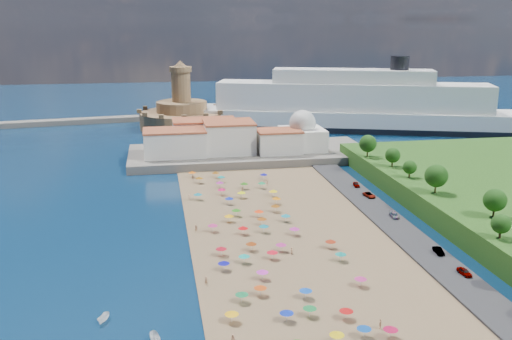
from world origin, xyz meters
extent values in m
plane|color=#071938|center=(0.00, 0.00, 0.00)|extent=(700.00, 700.00, 0.00)
cube|color=#59544C|center=(10.00, 73.00, 1.50)|extent=(90.00, 36.00, 3.00)
cube|color=#59544C|center=(-12.00, 108.00, 1.20)|extent=(18.00, 70.00, 2.40)
cube|color=silver|center=(-18.00, 69.00, 7.50)|extent=(22.00, 14.00, 9.00)
cube|color=silver|center=(2.00, 71.00, 8.50)|extent=(18.00, 16.00, 11.00)
cube|color=silver|center=(20.00, 67.00, 7.00)|extent=(16.00, 12.00, 8.00)
cube|color=silver|center=(-6.00, 83.00, 8.00)|extent=(24.00, 14.00, 10.00)
cube|color=silver|center=(30.00, 71.00, 7.00)|extent=(16.00, 16.00, 8.00)
sphere|color=silver|center=(30.00, 71.00, 13.00)|extent=(10.00, 10.00, 10.00)
cylinder|color=silver|center=(30.00, 71.00, 16.80)|extent=(1.20, 1.20, 1.60)
cylinder|color=#96744B|center=(-12.00, 138.00, 4.00)|extent=(40.00, 40.00, 8.00)
cylinder|color=#96744B|center=(-12.00, 138.00, 10.50)|extent=(24.00, 24.00, 5.00)
cylinder|color=#96744B|center=(-12.00, 138.00, 20.00)|extent=(9.00, 9.00, 14.00)
cylinder|color=#96744B|center=(-12.00, 138.00, 28.20)|extent=(10.40, 10.40, 2.40)
cone|color=#96744B|center=(-12.00, 138.00, 30.90)|extent=(6.00, 6.00, 3.00)
cube|color=black|center=(66.83, 121.05, 1.28)|extent=(158.46, 71.72, 2.56)
cube|color=white|center=(66.83, 121.05, 4.74)|extent=(157.39, 71.03, 9.48)
cube|color=white|center=(66.83, 121.05, 15.80)|extent=(126.04, 57.22, 12.64)
cube|color=white|center=(66.83, 121.05, 25.28)|extent=(74.67, 36.89, 6.32)
cylinder|color=black|center=(86.85, 114.51, 31.60)|extent=(8.43, 8.43, 6.32)
cylinder|color=gray|center=(11.94, -56.36, 1.25)|extent=(0.07, 0.07, 2.00)
cone|color=#A60D39|center=(11.94, -56.36, 2.15)|extent=(2.50, 2.50, 0.60)
cylinder|color=gray|center=(7.48, 0.78, 1.25)|extent=(0.07, 0.07, 2.00)
cone|color=#0F7A91|center=(7.48, 0.78, 2.15)|extent=(2.50, 2.50, 0.60)
cylinder|color=gray|center=(-0.73, -21.87, 1.25)|extent=(0.07, 0.07, 2.00)
cone|color=red|center=(-0.73, -21.87, 2.15)|extent=(2.50, 2.50, 0.60)
cylinder|color=gray|center=(13.64, -25.40, 1.25)|extent=(0.07, 0.07, 2.00)
cone|color=#0D7B74|center=(13.64, -25.40, 2.15)|extent=(2.50, 2.50, 0.60)
cylinder|color=gray|center=(-5.81, 46.16, 1.25)|extent=(0.07, 0.07, 2.00)
cone|color=#83490B|center=(-5.81, 46.16, 2.15)|extent=(2.50, 2.50, 0.60)
cylinder|color=gray|center=(2.76, -56.39, 1.25)|extent=(0.07, 0.07, 2.00)
cone|color=yellow|center=(2.76, -56.39, 2.15)|extent=(2.50, 2.50, 0.60)
cylinder|color=gray|center=(-5.73, 34.34, 1.25)|extent=(0.07, 0.07, 2.00)
cone|color=#A2228A|center=(-5.73, 34.34, 2.15)|extent=(2.50, 2.50, 0.60)
cylinder|color=gray|center=(-6.95, 3.14, 1.25)|extent=(0.07, 0.07, 2.00)
cone|color=#EFAD0D|center=(-6.95, 3.14, 2.15)|extent=(2.50, 2.50, 0.60)
cylinder|color=gray|center=(1.79, -40.60, 1.25)|extent=(0.07, 0.07, 2.00)
cone|color=#0E47BD|center=(1.79, -40.60, 2.15)|extent=(2.50, 2.50, 0.60)
cylinder|color=gray|center=(-13.42, 23.27, 1.25)|extent=(0.07, 0.07, 2.00)
cone|color=#0E7587|center=(-13.42, 23.27, 2.15)|extent=(2.50, 2.50, 0.60)
cylinder|color=gray|center=(-4.48, 7.37, 1.25)|extent=(0.07, 0.07, 2.00)
cone|color=#227715|center=(-4.48, 7.37, 2.15)|extent=(2.50, 2.50, 0.60)
cylinder|color=gray|center=(-5.01, 17.82, 1.25)|extent=(0.07, 0.07, 2.00)
cone|color=#0D23A9|center=(-5.01, 17.82, 2.15)|extent=(2.50, 2.50, 0.60)
cylinder|color=gray|center=(-10.23, -40.02, 1.25)|extent=(0.07, 0.07, 2.00)
cone|color=#157640|center=(-10.23, -40.02, 2.15)|extent=(2.50, 2.50, 0.60)
cylinder|color=gray|center=(-11.82, -25.67, 1.25)|extent=(0.07, 0.07, 2.00)
cone|color=#0C0B95|center=(-11.82, -25.67, 2.15)|extent=(2.50, 2.50, 0.60)
cylinder|color=gray|center=(7.45, -8.81, 1.25)|extent=(0.07, 0.07, 2.00)
cone|color=#B52692|center=(7.45, -8.81, 2.15)|extent=(2.50, 2.50, 0.60)
cylinder|color=gray|center=(-3.62, -48.13, 1.25)|extent=(0.07, 0.07, 2.00)
cone|color=#0D26AC|center=(-3.62, -48.13, 2.15)|extent=(2.50, 2.50, 0.60)
cylinder|color=gray|center=(-7.09, -22.84, 1.25)|extent=(0.07, 0.07, 2.00)
cone|color=#109B8D|center=(-7.09, -22.84, 2.15)|extent=(2.50, 2.50, 0.60)
cylinder|color=gray|center=(1.00, -0.51, 1.25)|extent=(0.07, 0.07, 2.00)
cone|color=#88400C|center=(1.00, -0.51, 2.15)|extent=(2.50, 2.50, 0.60)
cylinder|color=gray|center=(9.45, 41.26, 1.25)|extent=(0.07, 0.07, 2.00)
cone|color=#0B0B90|center=(9.45, 41.26, 2.15)|extent=(2.50, 2.50, 0.60)
cylinder|color=gray|center=(8.72, 22.48, 1.25)|extent=(0.07, 0.07, 2.00)
cone|color=yellow|center=(8.72, 22.48, 2.15)|extent=(2.50, 2.50, 0.60)
cylinder|color=gray|center=(6.91, 31.51, 1.25)|extent=(0.07, 0.07, 2.00)
cone|color=#167F46|center=(6.91, 31.51, 2.15)|extent=(2.50, 2.50, 0.60)
cylinder|color=gray|center=(6.77, -49.26, 1.25)|extent=(0.07, 0.07, 2.00)
cone|color=#B50E0F|center=(6.77, -49.26, 2.15)|extent=(2.50, 2.50, 0.60)
cylinder|color=gray|center=(-4.70, -31.25, 1.25)|extent=(0.07, 0.07, 2.00)
cone|color=#C82ABC|center=(-4.70, -31.25, 2.15)|extent=(2.50, 2.50, 0.60)
cylinder|color=gray|center=(-4.74, -6.14, 1.25)|extent=(0.07, 0.07, 2.00)
cone|color=red|center=(-4.74, -6.14, 2.15)|extent=(2.50, 2.50, 0.60)
cylinder|color=gray|center=(2.08, -18.00, 1.25)|extent=(0.07, 0.07, 2.00)
cone|color=#B4267F|center=(2.08, -18.00, 2.15)|extent=(2.50, 2.50, 0.60)
cylinder|color=gray|center=(-0.73, 22.75, 1.25)|extent=(0.07, 0.07, 2.00)
cone|color=#E9EF0D|center=(-0.73, 22.75, 2.15)|extent=(2.50, 2.50, 0.60)
cylinder|color=gray|center=(-6.36, -37.99, 1.25)|extent=(0.07, 0.07, 2.00)
cone|color=#CE4710|center=(-6.36, -37.99, 2.15)|extent=(2.50, 2.50, 0.60)
cylinder|color=gray|center=(6.47, 8.97, 1.25)|extent=(0.07, 0.07, 2.00)
cone|color=#82450B|center=(6.47, 8.97, 2.15)|extent=(2.50, 2.50, 0.60)
cylinder|color=gray|center=(0.76, -47.23, 1.25)|extent=(0.07, 0.07, 2.00)
cone|color=#157634|center=(0.76, -47.23, 2.15)|extent=(2.50, 2.50, 0.60)
cylinder|color=gray|center=(0.47, -5.74, 1.25)|extent=(0.07, 0.07, 2.00)
cone|color=#0E7485|center=(0.47, -5.74, 2.15)|extent=(2.50, 2.50, 0.60)
cylinder|color=gray|center=(1.48, 31.86, 1.25)|extent=(0.07, 0.07, 2.00)
cone|color=#236712|center=(1.48, 31.86, 2.15)|extent=(2.50, 2.50, 0.60)
cylinder|color=gray|center=(-4.44, -16.30, 1.25)|extent=(0.07, 0.07, 2.00)
cone|color=maroon|center=(-4.44, -16.30, 2.15)|extent=(2.50, 2.50, 0.60)
cylinder|color=gray|center=(-6.07, 26.77, 1.25)|extent=(0.07, 0.07, 2.00)
cone|color=#D91156|center=(-6.07, 26.77, 2.15)|extent=(2.50, 2.50, 0.60)
cylinder|color=gray|center=(13.63, -37.65, 1.25)|extent=(0.07, 0.07, 2.00)
cone|color=#BB287A|center=(13.63, -37.65, 2.15)|extent=(2.50, 2.50, 0.60)
cylinder|color=gray|center=(-13.01, -46.82, 1.25)|extent=(0.07, 0.07, 2.00)
cone|color=#FBB30D|center=(-13.01, -46.82, 2.15)|extent=(2.50, 2.50, 0.60)
cylinder|color=gray|center=(-11.59, 40.60, 1.25)|extent=(0.07, 0.07, 2.00)
cone|color=#8D560C|center=(-11.59, 40.60, 2.15)|extent=(2.50, 2.50, 0.60)
cylinder|color=gray|center=(7.75, -55.36, 1.25)|extent=(0.07, 0.07, 2.00)
cone|color=#0C429C|center=(7.75, -55.36, 2.15)|extent=(2.50, 2.50, 0.60)
cylinder|color=gray|center=(13.61, -18.12, 1.25)|extent=(0.07, 0.07, 2.00)
cone|color=maroon|center=(13.61, -18.12, 2.15)|extent=(2.50, 2.50, 0.60)
cylinder|color=gray|center=(-4.56, 40.79, 1.25)|extent=(0.07, 0.07, 2.00)
cone|color=#0E827E|center=(-4.56, 40.79, 2.15)|extent=(2.50, 2.50, 0.60)
cylinder|color=gray|center=(8.18, 15.51, 1.25)|extent=(0.07, 0.07, 2.00)
cone|color=orange|center=(8.18, 15.51, 2.15)|extent=(2.50, 2.50, 0.60)
cylinder|color=gray|center=(-11.79, -2.99, 1.25)|extent=(0.07, 0.07, 2.00)
cone|color=#B4266D|center=(-11.79, -2.99, 2.15)|extent=(2.50, 2.50, 0.60)
cylinder|color=gray|center=(1.28, 5.38, 1.25)|extent=(0.07, 0.07, 2.00)
cone|color=#EF340A|center=(1.28, 5.38, 2.15)|extent=(2.50, 2.50, 0.60)
cylinder|color=gray|center=(-11.45, -17.95, 1.25)|extent=(0.07, 0.07, 2.00)
cone|color=#A50D1D|center=(-11.45, -17.95, 2.15)|extent=(2.50, 2.50, 0.60)
cylinder|color=gray|center=(-13.34, 47.91, 1.25)|extent=(0.07, 0.07, 2.00)
cone|color=orange|center=(-13.34, 47.91, 2.15)|extent=(2.50, 2.50, 0.60)
imported|color=tan|center=(9.14, 34.31, 1.18)|extent=(1.31, 1.35, 1.85)
imported|color=tan|center=(-15.89, 23.70, 1.05)|extent=(0.78, 1.13, 1.60)
imported|color=tan|center=(-13.32, 45.69, 1.06)|extent=(0.99, 0.51, 1.61)
imported|color=tan|center=(-15.83, -2.37, 1.20)|extent=(1.11, 0.99, 1.89)
imported|color=tan|center=(0.38, 28.39, 1.17)|extent=(0.72, 0.91, 1.84)
imported|color=tan|center=(-13.75, -53.60, 1.15)|extent=(1.02, 0.86, 1.79)
imported|color=tan|center=(11.46, -53.20, 1.16)|extent=(1.04, 1.09, 1.82)
imported|color=tan|center=(-16.03, -31.69, 1.18)|extent=(0.78, 0.62, 1.87)
imported|color=tan|center=(4.14, -19.65, 1.04)|extent=(0.92, 0.89, 1.59)
imported|color=white|center=(-26.07, -50.88, 0.79)|extent=(2.24, 4.28, 1.57)
imported|color=white|center=(-34.89, -42.36, 0.67)|extent=(2.54, 3.70, 1.34)
imported|color=gray|center=(36.00, 15.94, 1.36)|extent=(2.92, 5.01, 1.31)
imported|color=gray|center=(36.00, -2.05, 1.32)|extent=(2.03, 4.40, 1.25)
imported|color=gray|center=(36.00, -37.19, 1.36)|extent=(1.90, 3.99, 1.32)
imported|color=gray|center=(36.00, 26.92, 1.39)|extent=(2.22, 4.23, 1.37)
imported|color=gray|center=(36.00, -26.20, 1.36)|extent=(1.72, 4.13, 1.33)
cylinder|color=#382314|center=(46.37, -32.22, 7.16)|extent=(0.50, 0.50, 2.32)
sphere|color=#14380F|center=(46.37, -32.22, 9.24)|extent=(4.17, 4.17, 4.17)
cylinder|color=#382314|center=(52.68, -19.79, 7.50)|extent=(0.50, 0.50, 2.99)
sphere|color=#14380F|center=(52.68, -19.79, 10.19)|extent=(5.39, 5.39, 5.39)
cylinder|color=#382314|center=(48.29, 0.45, 7.71)|extent=(0.50, 0.50, 3.41)
sphere|color=#14380F|center=(48.29, 0.45, 10.78)|extent=(6.15, 6.15, 6.15)
cylinder|color=#382314|center=(48.10, 16.05, 7.13)|extent=(0.50, 0.50, 2.25)
sphere|color=#14380F|center=(48.10, 16.05, 9.16)|extent=(4.06, 4.06, 4.06)
cylinder|color=#382314|center=(48.29, 29.01, 7.32)|extent=(0.50, 0.50, 2.65)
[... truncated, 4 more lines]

